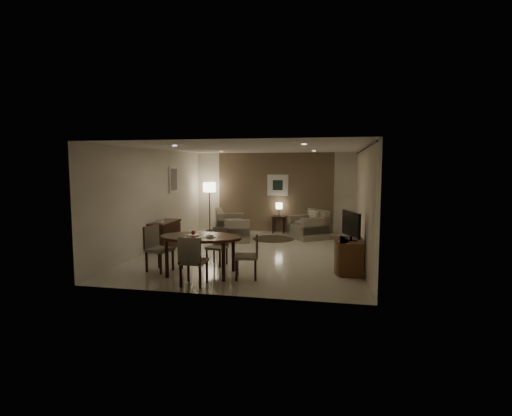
% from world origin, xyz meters
% --- Properties ---
extents(room_shell, '(5.50, 7.00, 2.70)m').
position_xyz_m(room_shell, '(0.00, 0.40, 1.35)').
color(room_shell, beige).
rests_on(room_shell, ground).
extents(taupe_accent, '(3.96, 0.03, 2.70)m').
position_xyz_m(taupe_accent, '(0.00, 3.48, 1.35)').
color(taupe_accent, brown).
rests_on(taupe_accent, wall_back).
extents(curtain_wall, '(0.08, 6.70, 2.58)m').
position_xyz_m(curtain_wall, '(2.68, 0.00, 1.32)').
color(curtain_wall, beige).
rests_on(curtain_wall, wall_right).
extents(curtain_rod, '(0.03, 6.80, 0.03)m').
position_xyz_m(curtain_rod, '(2.68, 0.00, 2.64)').
color(curtain_rod, black).
rests_on(curtain_rod, wall_right).
extents(art_back_frame, '(0.72, 0.03, 0.72)m').
position_xyz_m(art_back_frame, '(0.10, 3.46, 1.60)').
color(art_back_frame, silver).
rests_on(art_back_frame, wall_back).
extents(art_back_canvas, '(0.34, 0.01, 0.34)m').
position_xyz_m(art_back_canvas, '(0.10, 3.44, 1.60)').
color(art_back_canvas, black).
rests_on(art_back_canvas, wall_back).
extents(art_left_frame, '(0.03, 0.60, 0.80)m').
position_xyz_m(art_left_frame, '(-2.72, 1.20, 1.85)').
color(art_left_frame, silver).
rests_on(art_left_frame, wall_left).
extents(art_left_canvas, '(0.01, 0.46, 0.64)m').
position_xyz_m(art_left_canvas, '(-2.71, 1.20, 1.85)').
color(art_left_canvas, gray).
rests_on(art_left_canvas, wall_left).
extents(downlight_nl, '(0.10, 0.10, 0.01)m').
position_xyz_m(downlight_nl, '(-1.40, -1.80, 2.69)').
color(downlight_nl, white).
rests_on(downlight_nl, ceiling).
extents(downlight_nr, '(0.10, 0.10, 0.01)m').
position_xyz_m(downlight_nr, '(1.40, -1.80, 2.69)').
color(downlight_nr, white).
rests_on(downlight_nr, ceiling).
extents(downlight_fl, '(0.10, 0.10, 0.01)m').
position_xyz_m(downlight_fl, '(-1.40, 1.80, 2.69)').
color(downlight_fl, white).
rests_on(downlight_fl, ceiling).
extents(downlight_fr, '(0.10, 0.10, 0.01)m').
position_xyz_m(downlight_fr, '(1.40, 1.80, 2.69)').
color(downlight_fr, white).
rests_on(downlight_fr, ceiling).
extents(console_desk, '(0.48, 1.20, 0.75)m').
position_xyz_m(console_desk, '(-2.49, 0.00, 0.38)').
color(console_desk, '#442815').
rests_on(console_desk, floor).
extents(telephone, '(0.20, 0.14, 0.09)m').
position_xyz_m(telephone, '(-2.49, -0.30, 0.80)').
color(telephone, white).
rests_on(telephone, console_desk).
extents(tv_cabinet, '(0.48, 0.90, 0.70)m').
position_xyz_m(tv_cabinet, '(2.40, -1.50, 0.35)').
color(tv_cabinet, brown).
rests_on(tv_cabinet, floor).
extents(flat_tv, '(0.36, 0.85, 0.60)m').
position_xyz_m(flat_tv, '(2.38, -1.50, 1.02)').
color(flat_tv, black).
rests_on(flat_tv, tv_cabinet).
extents(dining_table, '(1.72, 1.08, 0.81)m').
position_xyz_m(dining_table, '(-0.66, -2.28, 0.40)').
color(dining_table, '#442815').
rests_on(dining_table, floor).
extents(chair_near, '(0.46, 0.46, 0.95)m').
position_xyz_m(chair_near, '(-0.55, -3.02, 0.47)').
color(chair_near, gray).
rests_on(chair_near, floor).
extents(chair_far, '(0.48, 0.48, 0.84)m').
position_xyz_m(chair_far, '(-0.57, -1.46, 0.42)').
color(chair_far, gray).
rests_on(chair_far, floor).
extents(chair_left, '(0.58, 0.58, 0.97)m').
position_xyz_m(chair_left, '(-1.62, -2.21, 0.48)').
color(chair_left, gray).
rests_on(chair_left, floor).
extents(chair_right, '(0.53, 0.53, 0.93)m').
position_xyz_m(chair_right, '(0.32, -2.39, 0.46)').
color(chair_right, gray).
rests_on(chair_right, floor).
extents(plate_a, '(0.26, 0.26, 0.02)m').
position_xyz_m(plate_a, '(-0.84, -2.23, 0.82)').
color(plate_a, white).
rests_on(plate_a, dining_table).
extents(plate_b, '(0.26, 0.26, 0.02)m').
position_xyz_m(plate_b, '(-0.44, -2.33, 0.82)').
color(plate_b, white).
rests_on(plate_b, dining_table).
extents(fruit_apple, '(0.09, 0.09, 0.09)m').
position_xyz_m(fruit_apple, '(-0.84, -2.23, 0.87)').
color(fruit_apple, maroon).
rests_on(fruit_apple, plate_a).
extents(napkin, '(0.12, 0.08, 0.03)m').
position_xyz_m(napkin, '(-0.44, -2.33, 0.84)').
color(napkin, white).
rests_on(napkin, plate_b).
extents(round_rug, '(1.28, 1.28, 0.01)m').
position_xyz_m(round_rug, '(0.18, 2.04, 0.01)').
color(round_rug, '#3F3323').
rests_on(round_rug, floor).
extents(sofa, '(2.07, 1.49, 0.88)m').
position_xyz_m(sofa, '(-1.12, 1.89, 0.44)').
color(sofa, gray).
rests_on(sofa, floor).
extents(armchair, '(1.35, 1.36, 0.89)m').
position_xyz_m(armchair, '(1.22, 2.35, 0.44)').
color(armchair, gray).
rests_on(armchair, floor).
extents(side_table, '(0.44, 0.44, 0.56)m').
position_xyz_m(side_table, '(0.18, 3.23, 0.28)').
color(side_table, black).
rests_on(side_table, floor).
extents(table_lamp, '(0.22, 0.22, 0.50)m').
position_xyz_m(table_lamp, '(0.18, 3.25, 0.81)').
color(table_lamp, '#FFEAC1').
rests_on(table_lamp, side_table).
extents(floor_lamp, '(0.43, 0.43, 1.69)m').
position_xyz_m(floor_lamp, '(-2.21, 3.07, 0.85)').
color(floor_lamp, '#FFE5B7').
rests_on(floor_lamp, floor).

